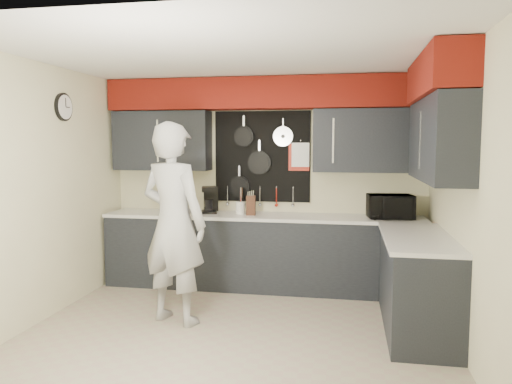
% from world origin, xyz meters
% --- Properties ---
extents(ground, '(4.00, 4.00, 0.00)m').
position_xyz_m(ground, '(0.00, 0.00, 0.00)').
color(ground, tan).
rests_on(ground, ground).
extents(back_wall_assembly, '(4.00, 0.36, 2.60)m').
position_xyz_m(back_wall_assembly, '(0.01, 1.60, 2.01)').
color(back_wall_assembly, beige).
rests_on(back_wall_assembly, ground).
extents(right_wall_assembly, '(0.36, 3.50, 2.60)m').
position_xyz_m(right_wall_assembly, '(1.85, 0.26, 1.94)').
color(right_wall_assembly, beige).
rests_on(right_wall_assembly, ground).
extents(left_wall_assembly, '(0.05, 3.50, 2.60)m').
position_xyz_m(left_wall_assembly, '(-1.99, 0.02, 1.33)').
color(left_wall_assembly, beige).
rests_on(left_wall_assembly, ground).
extents(base_cabinets, '(3.95, 2.20, 0.92)m').
position_xyz_m(base_cabinets, '(0.49, 1.13, 0.46)').
color(base_cabinets, black).
rests_on(base_cabinets, ground).
extents(microwave, '(0.55, 0.41, 0.28)m').
position_xyz_m(microwave, '(1.52, 1.41, 1.06)').
color(microwave, black).
rests_on(microwave, base_cabinets).
extents(knife_block, '(0.12, 0.12, 0.24)m').
position_xyz_m(knife_block, '(-0.13, 1.40, 1.04)').
color(knife_block, '#341810').
rests_on(knife_block, base_cabinets).
extents(utensil_crock, '(0.12, 0.12, 0.15)m').
position_xyz_m(utensil_crock, '(-0.28, 1.48, 0.99)').
color(utensil_crock, white).
rests_on(utensil_crock, base_cabinets).
extents(coffee_maker, '(0.24, 0.27, 0.33)m').
position_xyz_m(coffee_maker, '(-0.68, 1.49, 1.09)').
color(coffee_maker, black).
rests_on(coffee_maker, base_cabinets).
extents(person, '(0.85, 0.69, 2.00)m').
position_xyz_m(person, '(-0.67, 0.13, 1.00)').
color(person, '#999997').
rests_on(person, ground).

